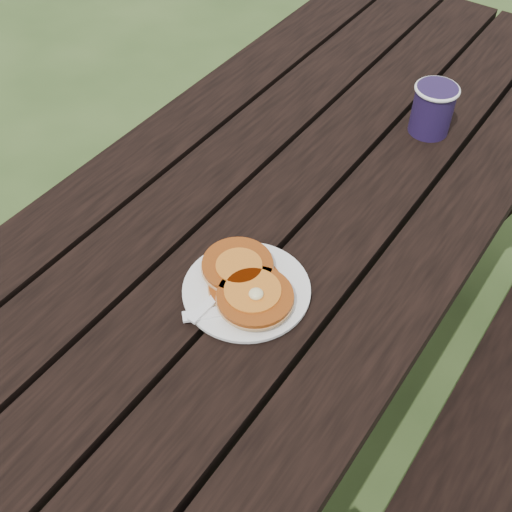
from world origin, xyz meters
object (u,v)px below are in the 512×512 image
Objects in this scene: plate at (247,291)px; pancake_stack at (246,283)px; coffee_cup at (433,107)px; picnic_table at (289,299)px.

pancake_stack is at bearing 110.75° from plate.
plate is 1.95× the size of coffee_cup.
picnic_table is 0.51m from pancake_stack.
pancake_stack reaches higher than plate.
pancake_stack is at bearing -95.55° from coffee_cup.
picnic_table is 8.69× the size of plate.
pancake_stack is (0.09, -0.29, 0.41)m from picnic_table.
picnic_table is 9.69× the size of pancake_stack.
coffee_cup is at bearing 84.47° from plate.
pancake_stack is at bearing -73.07° from picnic_table.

